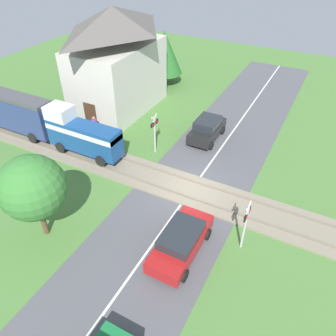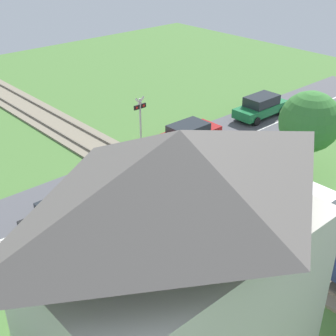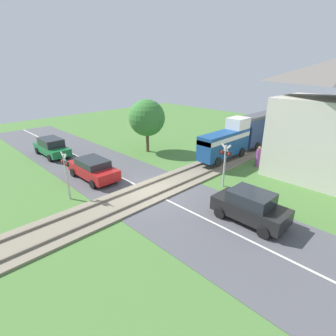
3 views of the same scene
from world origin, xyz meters
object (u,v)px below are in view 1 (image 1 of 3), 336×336
Objects in this scene: car_near_crossing at (181,241)px; crossing_signal_west_approach at (246,220)px; station_building at (117,62)px; pedestrian_by_station at (95,127)px; train at (40,120)px; car_far_side at (207,129)px; crossing_signal_east_approach at (155,129)px.

crossing_signal_west_approach reaches higher than car_near_crossing.
station_building reaches higher than crossing_signal_west_approach.
train is at bearing 132.21° from pedestrian_by_station.
crossing_signal_west_approach reaches higher than pedestrian_by_station.
crossing_signal_west_approach is at bearing -111.55° from pedestrian_by_station.
car_far_side reaches higher than car_near_crossing.
crossing_signal_west_approach is (-2.67, -15.70, 0.01)m from train.
train is 3.46× the size of car_far_side.
train is 3.00× the size of car_near_crossing.
pedestrian_by_station is at bearing -168.32° from station_building.
train is at bearing 109.04° from crossing_signal_east_approach.
car_near_crossing is 16.58m from station_building.
car_far_side is 2.27× the size of pedestrian_by_station.
station_building is at bearing 11.68° from pedestrian_by_station.
car_near_crossing is at bearing -142.33° from crossing_signal_east_approach.
train is 4.39× the size of crossing_signal_west_approach.
car_far_side is at bearing 32.05° from crossing_signal_west_approach.
crossing_signal_west_approach is at bearing -123.89° from crossing_signal_east_approach.
crossing_signal_east_approach reaches higher than car_far_side.
train is 13.91m from car_near_crossing.
crossing_signal_east_approach is at bearing 56.11° from crossing_signal_west_approach.
crossing_signal_east_approach reaches higher than pedestrian_by_station.
car_near_crossing is at bearing 123.41° from crossing_signal_west_approach.
train is at bearing 120.19° from car_far_side.
train reaches higher than pedestrian_by_station.
car_far_side is (5.98, -10.28, -1.02)m from train.
train is at bearing 80.34° from crossing_signal_west_approach.
crossing_signal_east_approach is 1.79× the size of pedestrian_by_station.
train is 7.72m from station_building.
pedestrian_by_station is (-0.21, 5.03, -1.13)m from crossing_signal_east_approach.
pedestrian_by_station is (5.13, 12.99, -1.13)m from crossing_signal_west_approach.
car_near_crossing is 1.15× the size of car_far_side.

